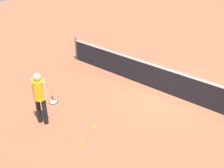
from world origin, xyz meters
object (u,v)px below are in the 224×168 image
(tennis_ball_midcourt, at_px, (41,102))
(tennis_ball_baseline, at_px, (94,127))
(player_near_side, at_px, (39,94))
(tennis_ball_near_player, at_px, (80,144))
(tennis_racket_near_player, at_px, (53,101))

(tennis_ball_midcourt, relative_size, tennis_ball_baseline, 1.00)
(player_near_side, height_order, tennis_ball_near_player, player_near_side)
(tennis_racket_near_player, distance_m, tennis_ball_midcourt, 0.43)
(player_near_side, relative_size, tennis_ball_midcourt, 25.76)
(player_near_side, xyz_separation_m, tennis_ball_baseline, (1.39, 0.81, -0.98))
(tennis_ball_near_player, relative_size, tennis_ball_midcourt, 1.00)
(tennis_ball_near_player, height_order, tennis_ball_midcourt, same)
(player_near_side, bearing_deg, tennis_ball_baseline, 30.43)
(tennis_racket_near_player, height_order, tennis_ball_baseline, tennis_ball_baseline)
(tennis_ball_midcourt, bearing_deg, tennis_ball_near_player, -12.99)
(tennis_ball_near_player, xyz_separation_m, tennis_ball_baseline, (-0.24, 0.79, 0.00))
(tennis_racket_near_player, xyz_separation_m, tennis_ball_near_player, (2.35, -0.94, 0.02))
(tennis_ball_midcourt, xyz_separation_m, tennis_ball_baseline, (2.37, 0.19, 0.00))
(tennis_racket_near_player, distance_m, tennis_ball_near_player, 2.53)
(tennis_ball_midcourt, bearing_deg, tennis_racket_near_player, 52.14)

